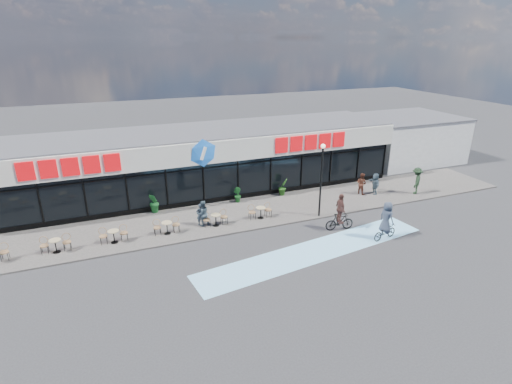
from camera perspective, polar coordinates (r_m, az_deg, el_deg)
ground at (r=21.98m, az=-2.68°, el=-8.48°), size 120.00×120.00×0.00m
sidewalk at (r=25.80m, az=-5.95°, el=-3.74°), size 44.00×5.00×0.10m
bike_lane at (r=22.26m, az=8.49°, el=-8.29°), size 14.17×4.13×0.01m
building at (r=29.94m, az=-8.97°, el=4.37°), size 30.60×6.57×4.75m
neighbour_building at (r=40.38m, az=20.50°, el=7.25°), size 9.20×7.20×4.11m
lamp_post at (r=25.19m, az=9.33°, el=2.59°), size 0.28×0.28×4.77m
bistro_set_1 at (r=24.08m, az=-26.72°, el=-6.64°), size 1.54×0.62×0.90m
bistro_set_2 at (r=23.88m, az=-19.67°, el=-5.75°), size 1.54×0.62×0.90m
bistro_set_3 at (r=24.05m, az=-12.63°, el=-4.77°), size 1.54×0.62×0.90m
bistro_set_4 at (r=24.58m, az=-5.82°, el=-3.75°), size 1.54×0.62×0.90m
bistro_set_5 at (r=25.44m, az=0.61°, el=-2.74°), size 1.54×0.62×0.90m
potted_plant_left at (r=26.92m, az=-14.32°, el=-1.53°), size 0.65×0.78×1.36m
potted_plant_mid at (r=27.90m, az=-2.69°, el=-0.41°), size 0.59×0.67×1.03m
potted_plant_right at (r=29.11m, az=3.88°, el=0.74°), size 0.79×0.69×1.25m
patron_left at (r=24.62m, az=-7.96°, el=-3.17°), size 0.56×0.42×1.40m
patron_right at (r=24.47m, az=-7.62°, el=-3.04°), size 0.86×0.71×1.62m
pedestrian_a at (r=30.53m, az=16.64°, el=1.19°), size 0.73×1.52×1.58m
pedestrian_b at (r=30.22m, az=14.83°, el=1.18°), size 0.83×0.93×1.60m
pedestrian_c at (r=31.50m, az=21.94°, el=1.51°), size 1.44×1.40×1.97m
cyclist_a at (r=24.00m, az=18.04°, el=-4.41°), size 1.77×1.00×2.29m
cyclist_b at (r=24.41m, az=11.91°, el=-3.27°), size 1.83×1.15×2.32m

